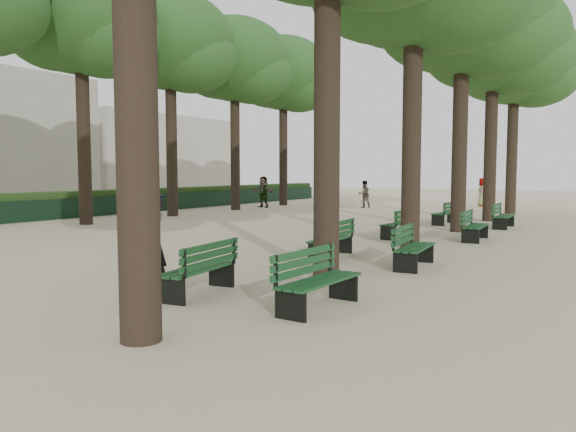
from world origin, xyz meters
The scene contains 23 objects.
ground centered at (0.00, 0.00, 0.00)m, with size 120.00×120.00×0.00m, color beige.
tree_central_3 centered at (1.50, 13.00, 7.65)m, with size 6.00×6.00×9.95m.
tree_central_4 centered at (1.50, 18.00, 7.65)m, with size 6.00×6.00×9.95m.
tree_central_5 centered at (1.50, 23.00, 7.65)m, with size 6.00×6.00×9.95m.
tree_far_2 centered at (-12.00, 8.00, 8.14)m, with size 6.00×6.00×10.45m.
tree_far_3 centered at (-12.00, 13.00, 8.14)m, with size 6.00×6.00×10.45m.
tree_far_4 centered at (-12.00, 18.00, 8.14)m, with size 6.00×6.00×10.45m.
tree_far_5 centered at (-12.00, 23.00, 8.14)m, with size 6.00×6.00×10.45m.
bench_left_0 centered at (0.37, 0.41, 0.27)m, with size 0.80×1.86×0.92m.
bench_left_1 centered at (0.37, 5.42, 0.27)m, with size 0.71×1.84×0.92m.
bench_left_2 centered at (0.37, 10.19, 0.27)m, with size 0.71×1.84×0.92m.
bench_left_3 centered at (0.37, 15.52, 0.27)m, with size 0.77×1.85×0.92m.
bench_right_0 centered at (2.63, 0.60, 0.27)m, with size 0.66×1.83×0.92m.
bench_right_1 centered at (2.63, 5.05, 0.27)m, with size 0.73×1.84×0.92m.
bench_right_2 centered at (2.63, 10.72, 0.27)m, with size 0.67×1.83×0.92m.
bench_right_3 centered at (2.63, 15.20, 0.27)m, with size 0.60×1.81×0.92m.
man_with_map centered at (-0.42, 0.14, 0.88)m, with size 0.70×0.77×1.75m.
pedestrian_a centered at (-6.69, 23.46, 0.79)m, with size 0.77×0.32×1.59m, color #262628.
pedestrian_d centered at (-1.02, 28.18, 0.86)m, with size 0.84×0.34×1.72m, color #262628.
pedestrian_e centered at (-11.85, 20.52, 0.92)m, with size 1.71×0.37×1.84m, color #262628.
fence centered at (-15.00, 11.00, 0.45)m, with size 0.08×42.00×0.90m, color black.
hedge centered at (-15.70, 11.00, 0.60)m, with size 1.20×42.00×1.20m, color #1E3D15.
building_far centered at (-33.00, 30.00, 3.50)m, with size 12.00×16.00×7.00m, color #B7B2A3.
Camera 1 is at (6.68, -6.92, 2.13)m, focal length 35.00 mm.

